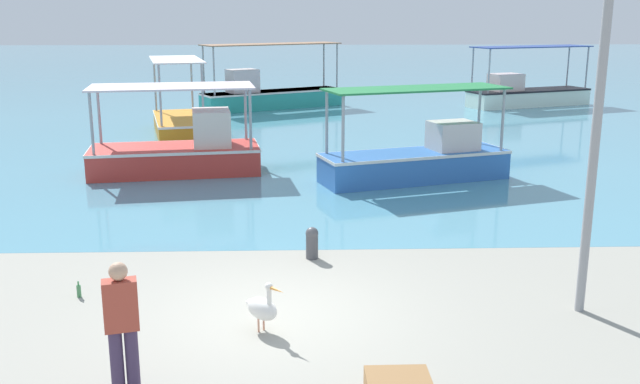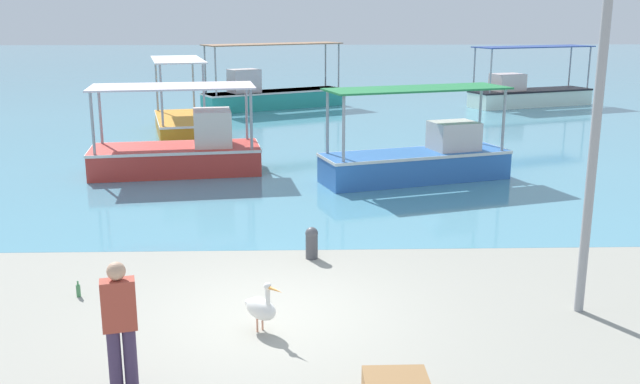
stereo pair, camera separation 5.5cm
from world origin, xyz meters
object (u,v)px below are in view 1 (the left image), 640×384
(pelican, at_px, (262,308))
(glass_bottle, at_px, (79,291))
(mooring_bollard, at_px, (312,242))
(fishing_boat_far_right, at_px, (526,93))
(fishing_boat_near_right, at_px, (269,94))
(fishing_boat_far_left, at_px, (179,120))
(fishing_boat_outer, at_px, (180,150))
(fisherman_standing, at_px, (122,325))
(fishing_boat_center, at_px, (419,157))
(lamp_post, at_px, (599,103))

(pelican, xyz_separation_m, glass_bottle, (-3.04, 1.40, -0.27))
(mooring_bollard, bearing_deg, fishing_boat_far_right, 63.51)
(fishing_boat_near_right, relative_size, fishing_boat_far_left, 1.38)
(pelican, bearing_deg, fishing_boat_far_left, 102.76)
(glass_bottle, bearing_deg, fishing_boat_outer, 88.68)
(fishing_boat_near_right, bearing_deg, mooring_bollard, -85.80)
(fishing_boat_far_right, height_order, fisherman_standing, fishing_boat_far_right)
(pelican, bearing_deg, fishing_boat_far_right, 64.95)
(fishing_boat_outer, xyz_separation_m, fisherman_standing, (1.26, -12.38, 0.26))
(fishing_boat_center, bearing_deg, glass_bottle, -130.38)
(fishing_boat_outer, distance_m, fisherman_standing, 12.44)
(fishing_boat_center, xyz_separation_m, mooring_bollard, (-3.08, -6.37, -0.31))
(fishing_boat_outer, relative_size, fishing_boat_far_left, 1.01)
(fishing_boat_outer, relative_size, fishing_boat_near_right, 0.73)
(lamp_post, distance_m, mooring_bollard, 5.63)
(fishing_boat_outer, height_order, lamp_post, lamp_post)
(lamp_post, height_order, mooring_bollard, lamp_post)
(fishing_boat_center, distance_m, fishing_boat_far_right, 17.66)
(fishing_boat_center, relative_size, lamp_post, 0.95)
(fishing_boat_outer, xyz_separation_m, fishing_boat_far_left, (-1.13, 6.81, -0.13))
(fishing_boat_far_left, distance_m, mooring_bollard, 15.11)
(pelican, relative_size, mooring_bollard, 1.31)
(fishing_boat_far_right, height_order, glass_bottle, fishing_boat_far_right)
(fishing_boat_center, distance_m, glass_bottle, 10.68)
(lamp_post, xyz_separation_m, glass_bottle, (-7.93, 0.79, -3.12))
(fishing_boat_far_right, height_order, lamp_post, lamp_post)
(fishing_boat_near_right, xyz_separation_m, glass_bottle, (-2.24, -23.36, -0.59))
(fishing_boat_outer, height_order, pelican, fishing_boat_outer)
(fishing_boat_center, xyz_separation_m, fishing_boat_far_left, (-7.83, 7.98, -0.11))
(lamp_post, bearing_deg, fishing_boat_far_right, 74.31)
(fishing_boat_near_right, bearing_deg, fisherman_standing, -91.67)
(pelican, height_order, mooring_bollard, pelican)
(pelican, height_order, fisherman_standing, fisherman_standing)
(fishing_boat_outer, distance_m, fishing_boat_near_right, 14.21)
(fishing_boat_near_right, bearing_deg, pelican, -88.15)
(pelican, relative_size, glass_bottle, 2.96)
(fishing_boat_outer, xyz_separation_m, mooring_bollard, (3.62, -7.54, -0.33))
(fishing_boat_outer, distance_m, glass_bottle, 9.31)
(fishing_boat_outer, distance_m, fishing_boat_far_left, 6.90)
(fishing_boat_near_right, distance_m, pelican, 24.77)
(fishing_boat_far_right, bearing_deg, fishing_boat_center, -116.77)
(fishing_boat_center, bearing_deg, lamp_post, -83.48)
(fishing_boat_outer, relative_size, glass_bottle, 18.60)
(fishing_boat_center, relative_size, fishing_boat_far_left, 1.09)
(fishing_boat_far_left, height_order, glass_bottle, fishing_boat_far_left)
(fishing_boat_center, xyz_separation_m, fisherman_standing, (-5.44, -11.21, 0.28))
(fishing_boat_center, relative_size, fishing_boat_near_right, 0.79)
(lamp_post, relative_size, fisherman_standing, 3.39)
(mooring_bollard, height_order, glass_bottle, mooring_bollard)
(fishing_boat_outer, distance_m, fishing_boat_far_right, 20.69)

